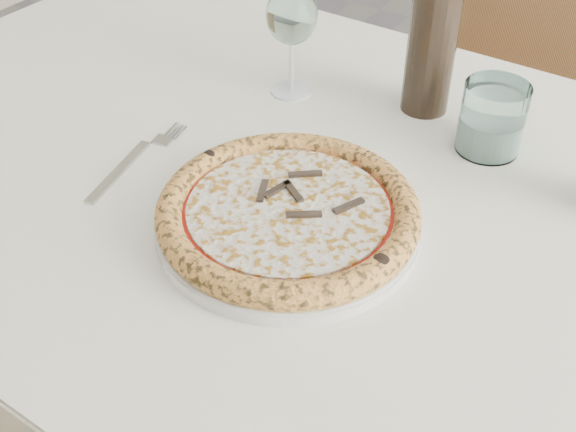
# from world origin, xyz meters

# --- Properties ---
(dining_table) EXTENTS (1.52, 0.92, 0.76)m
(dining_table) POSITION_xyz_m (-0.16, -0.29, 0.67)
(dining_table) COLOR brown
(dining_table) RESTS_ON floor
(chair_far) EXTENTS (0.43, 0.43, 0.93)m
(chair_far) POSITION_xyz_m (-0.17, 0.46, 0.53)
(chair_far) COLOR brown
(chair_far) RESTS_ON floor
(plate) EXTENTS (0.30, 0.30, 0.02)m
(plate) POSITION_xyz_m (-0.16, -0.39, 0.76)
(plate) COLOR silver
(plate) RESTS_ON dining_table
(pizza) EXTENTS (0.30, 0.30, 0.03)m
(pizza) POSITION_xyz_m (-0.16, -0.39, 0.78)
(pizza) COLOR #E9C16C
(pizza) RESTS_ON plate
(fork) EXTENTS (0.04, 0.20, 0.00)m
(fork) POSITION_xyz_m (-0.40, -0.39, 0.76)
(fork) COLOR #A5A5A5
(fork) RESTS_ON dining_table
(wine_glass) EXTENTS (0.07, 0.07, 0.16)m
(wine_glass) POSITION_xyz_m (-0.33, -0.12, 0.87)
(wine_glass) COLOR white
(wine_glass) RESTS_ON dining_table
(tumbler) EXTENTS (0.08, 0.08, 0.09)m
(tumbler) POSITION_xyz_m (-0.03, -0.11, 0.80)
(tumbler) COLOR silver
(tumbler) RESTS_ON dining_table
(wine_bottle) EXTENTS (0.07, 0.07, 0.27)m
(wine_bottle) POSITION_xyz_m (-0.14, -0.06, 0.87)
(wine_bottle) COLOR black
(wine_bottle) RESTS_ON dining_table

